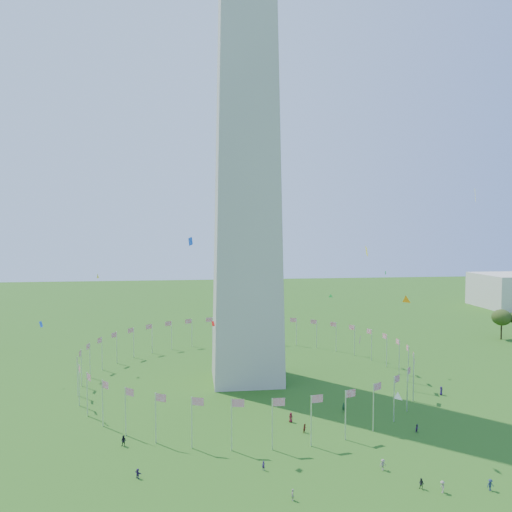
# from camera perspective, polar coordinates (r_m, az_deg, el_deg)

# --- Properties ---
(ground) EXTENTS (600.00, 600.00, 0.00)m
(ground) POSITION_cam_1_polar(r_m,az_deg,el_deg) (82.86, 3.08, -24.08)
(ground) COLOR #215012
(ground) RESTS_ON ground
(washington_monument) EXTENTS (16.80, 16.80, 169.00)m
(washington_monument) POSITION_cam_1_polar(r_m,az_deg,el_deg) (131.73, -1.10, 23.85)
(washington_monument) COLOR #B8B2A3
(washington_monument) RESTS_ON ground
(flag_ring) EXTENTS (80.24, 80.24, 9.00)m
(flag_ring) POSITION_cam_1_polar(r_m,az_deg,el_deg) (127.64, -1.06, -12.04)
(flag_ring) COLOR silver
(flag_ring) RESTS_ON ground
(crowd) EXTENTS (97.89, 68.75, 1.99)m
(crowd) POSITION_cam_1_polar(r_m,az_deg,el_deg) (86.01, 8.15, -22.40)
(crowd) COLOR #242424
(crowd) RESTS_ON ground
(kites_aloft) EXTENTS (116.87, 81.49, 39.06)m
(kites_aloft) POSITION_cam_1_polar(r_m,az_deg,el_deg) (102.83, 9.04, -6.43)
(kites_aloft) COLOR orange
(kites_aloft) RESTS_ON ground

